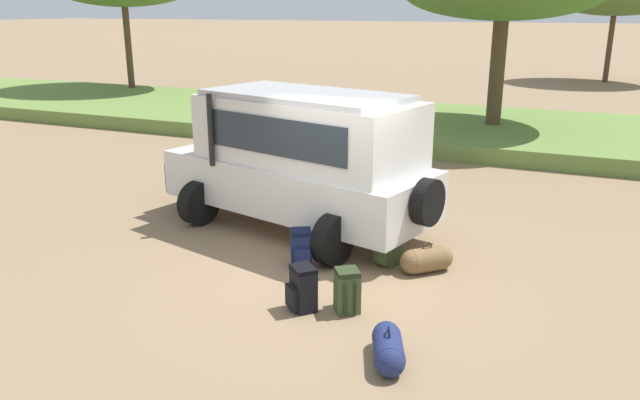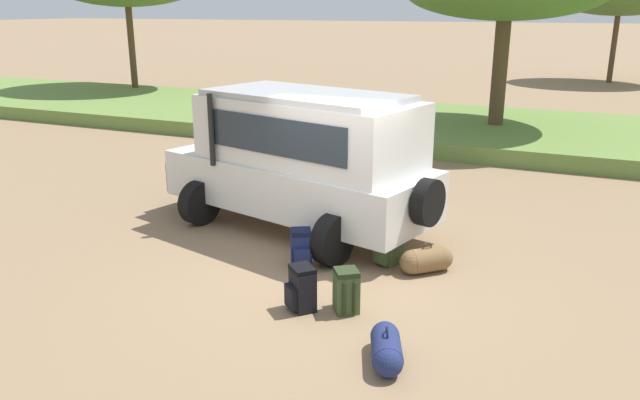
# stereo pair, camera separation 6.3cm
# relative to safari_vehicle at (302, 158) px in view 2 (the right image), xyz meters

# --- Properties ---
(ground_plane) EXTENTS (320.00, 320.00, 0.00)m
(ground_plane) POSITION_rel_safari_vehicle_xyz_m (1.07, -1.63, -1.29)
(ground_plane) COLOR #8C7051
(grass_bank) EXTENTS (120.00, 7.00, 0.44)m
(grass_bank) POSITION_rel_safari_vehicle_xyz_m (1.07, 9.54, -1.07)
(grass_bank) COLOR olive
(grass_bank) RESTS_ON ground_plane
(safari_vehicle) EXTENTS (5.47, 3.48, 2.44)m
(safari_vehicle) POSITION_rel_safari_vehicle_xyz_m (0.00, 0.00, 0.00)
(safari_vehicle) COLOR silver
(safari_vehicle) RESTS_ON ground_plane
(backpack_beside_front_wheel) EXTENTS (0.43, 0.45, 0.58)m
(backpack_beside_front_wheel) POSITION_rel_safari_vehicle_xyz_m (1.87, -2.65, -1.01)
(backpack_beside_front_wheel) COLOR #42562D
(backpack_beside_front_wheel) RESTS_ON ground_plane
(backpack_cluster_center) EXTENTS (0.46, 0.46, 0.60)m
(backpack_cluster_center) POSITION_rel_safari_vehicle_xyz_m (1.33, -2.84, -1.00)
(backpack_cluster_center) COLOR black
(backpack_cluster_center) RESTS_ON ground_plane
(backpack_near_rear_wheel) EXTENTS (0.42, 0.48, 0.60)m
(backpack_near_rear_wheel) POSITION_rel_safari_vehicle_xyz_m (1.90, -0.92, -1.00)
(backpack_near_rear_wheel) COLOR #42562D
(backpack_near_rear_wheel) RESTS_ON ground_plane
(backpack_outermost) EXTENTS (0.42, 0.45, 0.60)m
(backpack_outermost) POSITION_rel_safari_vehicle_xyz_m (0.72, -1.58, -1.00)
(backpack_outermost) COLOR navy
(backpack_outermost) RESTS_ON ground_plane
(duffel_bag_low_black_case) EXTENTS (0.72, 0.71, 0.48)m
(duffel_bag_low_black_case) POSITION_rel_safari_vehicle_xyz_m (2.51, -1.00, -1.11)
(duffel_bag_low_black_case) COLOR brown
(duffel_bag_low_black_case) RESTS_ON ground_plane
(duffel_bag_soft_canvas) EXTENTS (0.54, 0.86, 0.44)m
(duffel_bag_soft_canvas) POSITION_rel_safari_vehicle_xyz_m (2.74, -3.62, -1.12)
(duffel_bag_soft_canvas) COLOR navy
(duffel_bag_soft_canvas) RESTS_ON ground_plane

